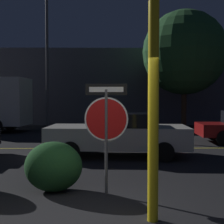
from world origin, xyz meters
name	(u,v)px	position (x,y,z in m)	size (l,w,h in m)	color
road_center_stripe	(96,148)	(0.00, 7.37, 0.00)	(41.37, 0.12, 0.01)	gold
stop_sign	(106,119)	(0.44, 1.64, 1.50)	(0.86, 0.10, 2.18)	#4C4C51
yellow_pole_right	(153,112)	(1.16, 0.29, 1.68)	(0.17, 0.17, 3.35)	yellow
hedge_bush_2	(54,166)	(-0.64, 1.85, 0.51)	(1.17, 0.94, 1.02)	#1E4C23
passing_car_3	(118,134)	(0.82, 5.78, 0.73)	(4.74, 2.24, 1.42)	silver
street_lamp	(47,41)	(-2.94, 13.16, 5.11)	(0.45, 0.45, 8.12)	#4C4C51
tree_1	(184,53)	(5.24, 15.03, 4.76)	(5.23, 5.23, 7.38)	#422D1E
building_backdrop	(131,88)	(2.23, 19.54, 2.75)	(26.90, 3.48, 5.51)	#4C4C56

